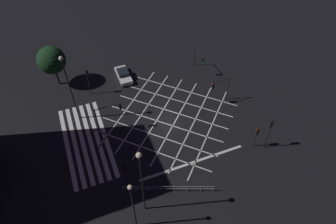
# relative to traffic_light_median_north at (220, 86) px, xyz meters

# --- Properties ---
(ground_plane) EXTENTS (200.00, 200.00, 0.00)m
(ground_plane) POSITION_rel_traffic_light_median_north_xyz_m (0.20, -7.27, -2.86)
(ground_plane) COLOR black
(road_markings) EXTENTS (19.03, 22.63, 0.01)m
(road_markings) POSITION_rel_traffic_light_median_north_xyz_m (0.63, -13.22, -2.86)
(road_markings) COLOR silver
(road_markings) RESTS_ON ground_plane
(traffic_light_median_north) EXTENTS (0.36, 2.64, 3.88)m
(traffic_light_median_north) POSITION_rel_traffic_light_median_north_xyz_m (0.00, 0.00, 0.00)
(traffic_light_median_north) COLOR black
(traffic_light_median_north) RESTS_ON ground_plane
(traffic_light_se_main) EXTENTS (0.39, 0.36, 3.71)m
(traffic_light_se_main) POSITION_rel_traffic_light_median_north_xyz_m (7.78, -14.90, -0.20)
(traffic_light_se_main) COLOR black
(traffic_light_se_main) RESTS_ON ground_plane
(traffic_light_ne_cross) EXTENTS (0.36, 0.39, 3.28)m
(traffic_light_ne_cross) POSITION_rel_traffic_light_median_north_xyz_m (8.27, 0.32, -0.52)
(traffic_light_ne_cross) COLOR black
(traffic_light_ne_cross) RESTS_ON ground_plane
(traffic_light_sw_cross) EXTENTS (0.36, 0.39, 4.19)m
(traffic_light_sw_cross) POSITION_rel_traffic_light_median_north_xyz_m (-8.01, -15.52, 0.13)
(traffic_light_sw_cross) COLOR black
(traffic_light_sw_cross) RESTS_ON ground_plane
(traffic_light_nw_main) EXTENTS (3.00, 0.36, 3.35)m
(traffic_light_nw_main) POSITION_rel_traffic_light_median_north_xyz_m (-6.86, 0.51, -0.38)
(traffic_light_nw_main) COLOR black
(traffic_light_nw_main) RESTS_ON ground_plane
(traffic_light_median_south) EXTENTS (0.36, 3.17, 4.44)m
(traffic_light_median_south) POSITION_rel_traffic_light_median_north_xyz_m (-0.18, -14.47, 0.44)
(traffic_light_median_south) COLOR black
(traffic_light_median_south) RESTS_ON ground_plane
(traffic_light_ne_main) EXTENTS (0.39, 0.36, 4.59)m
(traffic_light_ne_main) POSITION_rel_traffic_light_median_north_xyz_m (8.79, 1.51, 0.40)
(traffic_light_ne_main) COLOR black
(traffic_light_ne_main) RESTS_ON ground_plane
(street_lamp_east) EXTENTS (0.42, 0.42, 7.47)m
(street_lamp_east) POSITION_rel_traffic_light_median_north_xyz_m (12.35, -15.36, 1.99)
(street_lamp_east) COLOR black
(street_lamp_east) RESTS_ON ground_plane
(street_lamp_west) EXTENTS (0.52, 0.52, 9.41)m
(street_lamp_west) POSITION_rel_traffic_light_median_north_xyz_m (11.00, -14.04, 3.67)
(street_lamp_west) COLOR black
(street_lamp_west) RESTS_ON ground_plane
(street_lamp_far) EXTENTS (0.50, 0.50, 9.61)m
(street_lamp_far) POSITION_rel_traffic_light_median_north_xyz_m (-3.98, -17.98, 3.67)
(street_lamp_far) COLOR black
(street_lamp_far) RESTS_ON ground_plane
(street_tree_near) EXTENTS (3.83, 3.83, 6.07)m
(street_tree_near) POSITION_rel_traffic_light_median_north_xyz_m (-11.84, -19.47, 1.28)
(street_tree_near) COLOR #38281C
(street_tree_near) RESTS_ON ground_plane
(waiting_car) EXTENTS (4.14, 1.71, 1.30)m
(waiting_car) POSITION_rel_traffic_light_median_north_xyz_m (-9.58, -10.44, -2.25)
(waiting_car) COLOR silver
(waiting_car) RESTS_ON ground_plane
(pedestrian_railing) EXTENTS (3.55, 8.84, 1.05)m
(pedestrian_railing) POSITION_rel_traffic_light_median_north_xyz_m (10.08, -11.20, -2.19)
(pedestrian_railing) COLOR #9EA0A5
(pedestrian_railing) RESTS_ON ground_plane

